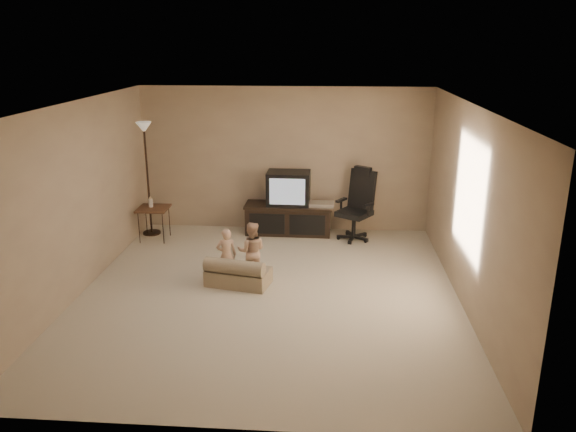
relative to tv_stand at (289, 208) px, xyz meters
name	(u,v)px	position (x,y,z in m)	size (l,w,h in m)	color
floor	(269,293)	(-0.09, -2.49, -0.45)	(5.50, 5.50, 0.00)	beige
room_shell	(268,183)	(-0.09, -2.49, 1.06)	(5.50, 5.50, 5.50)	silver
tv_stand	(289,208)	(0.00, 0.00, 0.00)	(1.54, 0.59, 1.09)	black
office_chair	(357,214)	(1.16, -0.21, -0.01)	(0.78, 0.78, 1.22)	black
side_table	(153,209)	(-2.24, -0.51, 0.09)	(0.51, 0.51, 0.76)	brown
floor_lamp	(146,154)	(-2.39, -0.23, 0.97)	(0.30, 0.30, 1.95)	black
child_sofa	(237,274)	(-0.55, -2.27, -0.29)	(0.93, 0.65, 0.42)	tan
toddler_left	(227,255)	(-0.71, -2.13, -0.07)	(0.28, 0.21, 0.77)	tan
toddler_right	(252,251)	(-0.38, -2.03, -0.03)	(0.41, 0.22, 0.84)	tan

